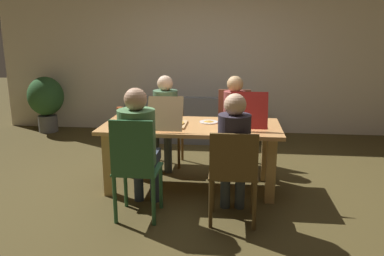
{
  "coord_description": "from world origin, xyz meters",
  "views": [
    {
      "loc": [
        0.46,
        -4.14,
        1.75
      ],
      "look_at": [
        0.0,
        0.1,
        0.68
      ],
      "focal_mm": 36.08,
      "sensor_mm": 36.0,
      "label": 1
    }
  ],
  "objects": [
    {
      "name": "pizza_box_1",
      "position": [
        0.63,
        0.02,
        0.8
      ],
      "size": [
        0.39,
        0.48,
        0.4
      ],
      "color": "red",
      "rests_on": "dining_table"
    },
    {
      "name": "ground_plane",
      "position": [
        0.0,
        0.0,
        0.0
      ],
      "size": [
        20.0,
        20.0,
        0.0
      ],
      "primitive_type": "plane",
      "color": "#4B3F1F"
    },
    {
      "name": "drinking_glass_2",
      "position": [
        -0.91,
        0.32,
        0.8
      ],
      "size": [
        0.08,
        0.08,
        0.12
      ],
      "primitive_type": "cylinder",
      "color": "#B24F2B",
      "rests_on": "dining_table"
    },
    {
      "name": "dining_table",
      "position": [
        0.0,
        0.0,
        0.62
      ],
      "size": [
        1.97,
        0.86,
        0.74
      ],
      "color": "tan",
      "rests_on": "ground"
    },
    {
      "name": "person_1",
      "position": [
        -0.42,
        0.71,
        0.71
      ],
      "size": [
        0.32,
        0.53,
        1.2
      ],
      "color": "#394342",
      "rests_on": "ground"
    },
    {
      "name": "drinking_glass_1",
      "position": [
        -0.4,
        0.28,
        0.81
      ],
      "size": [
        0.06,
        0.06,
        0.14
      ],
      "primitive_type": "cylinder",
      "color": "silver",
      "rests_on": "dining_table"
    },
    {
      "name": "chair_0",
      "position": [
        -0.42,
        -0.85,
        0.55
      ],
      "size": [
        0.42,
        0.41,
        1.0
      ],
      "color": "#2D6239",
      "rests_on": "ground"
    },
    {
      "name": "back_wall",
      "position": [
        0.0,
        2.67,
        1.48
      ],
      "size": [
        7.46,
        0.12,
        2.95
      ],
      "primitive_type": "cube",
      "color": "silver",
      "rests_on": "ground"
    },
    {
      "name": "potted_plant",
      "position": [
        -2.83,
        2.26,
        0.59
      ],
      "size": [
        0.62,
        0.62,
        0.98
      ],
      "color": "#5E5F5F",
      "rests_on": "ground"
    },
    {
      "name": "person_3",
      "position": [
        0.48,
        0.74,
        0.7
      ],
      "size": [
        0.28,
        0.51,
        1.2
      ],
      "color": "#33383A",
      "rests_on": "ground"
    },
    {
      "name": "plate_0",
      "position": [
        -0.69,
        0.22,
        0.75
      ],
      "size": [
        0.23,
        0.23,
        0.03
      ],
      "color": "white",
      "rests_on": "dining_table"
    },
    {
      "name": "chair_1",
      "position": [
        -0.42,
        0.85,
        0.52
      ],
      "size": [
        0.44,
        0.39,
        0.9
      ],
      "color": "brown",
      "rests_on": "ground"
    },
    {
      "name": "person_2",
      "position": [
        0.48,
        -0.71,
        0.72
      ],
      "size": [
        0.3,
        0.47,
        1.22
      ],
      "color": "#3B4449",
      "rests_on": "ground"
    },
    {
      "name": "couch",
      "position": [
        -0.19,
        2.05,
        0.28
      ],
      "size": [
        2.13,
        0.78,
        0.75
      ],
      "color": "slate",
      "rests_on": "ground"
    },
    {
      "name": "chair_2",
      "position": [
        0.48,
        -0.84,
        0.52
      ],
      "size": [
        0.44,
        0.39,
        0.9
      ],
      "color": "brown",
      "rests_on": "ground"
    },
    {
      "name": "chair_3",
      "position": [
        0.48,
        0.9,
        0.53
      ],
      "size": [
        0.45,
        0.42,
        0.99
      ],
      "color": "brown",
      "rests_on": "ground"
    },
    {
      "name": "person_0",
      "position": [
        -0.42,
        -0.7,
        0.74
      ],
      "size": [
        0.35,
        0.56,
        1.25
      ],
      "color": "#323B4A",
      "rests_on": "ground"
    },
    {
      "name": "plate_1",
      "position": [
        0.19,
        0.12,
        0.75
      ],
      "size": [
        0.21,
        0.21,
        0.03
      ],
      "color": "white",
      "rests_on": "dining_table"
    },
    {
      "name": "pizza_box_0",
      "position": [
        -0.23,
        -0.11,
        0.79
      ],
      "size": [
        0.37,
        0.53,
        0.35
      ],
      "color": "tan",
      "rests_on": "dining_table"
    },
    {
      "name": "drinking_glass_0",
      "position": [
        0.35,
        -0.26,
        0.8
      ],
      "size": [
        0.06,
        0.06,
        0.11
      ],
      "primitive_type": "cylinder",
      "color": "silver",
      "rests_on": "dining_table"
    }
  ]
}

